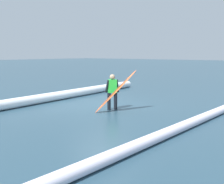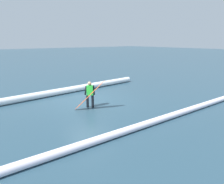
{
  "view_description": "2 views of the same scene",
  "coord_description": "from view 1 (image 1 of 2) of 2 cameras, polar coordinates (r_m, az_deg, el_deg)",
  "views": [
    {
      "loc": [
        8.47,
        7.53,
        2.27
      ],
      "look_at": [
        0.96,
        1.39,
        0.83
      ],
      "focal_mm": 41.74,
      "sensor_mm": 36.0,
      "label": 1
    },
    {
      "loc": [
        5.49,
        9.46,
        3.56
      ],
      "look_at": [
        -0.05,
        2.32,
        1.09
      ],
      "focal_mm": 30.36,
      "sensor_mm": 36.0,
      "label": 2
    }
  ],
  "objects": [
    {
      "name": "wave_crest_foreground",
      "position": [
        12.28,
        -15.96,
        -1.53
      ],
      "size": [
        14.87,
        1.0,
        0.42
      ],
      "primitive_type": "cylinder",
      "rotation": [
        0.0,
        1.57,
        0.04
      ],
      "color": "white",
      "rests_on": "ground_plane"
    },
    {
      "name": "wave_crest_midground",
      "position": [
        9.96,
        21.14,
        -4.46
      ],
      "size": [
        18.07,
        1.41,
        0.28
      ],
      "primitive_type": "cylinder",
      "rotation": [
        0.0,
        1.57,
        -0.06
      ],
      "color": "white",
      "rests_on": "ground_plane"
    },
    {
      "name": "surfboard",
      "position": [
        10.09,
        0.86,
        0.16
      ],
      "size": [
        1.48,
        1.27,
        1.66
      ],
      "color": "#E55926",
      "rests_on": "ground_plane"
    },
    {
      "name": "surfer",
      "position": [
        10.52,
        0.07,
        0.45
      ],
      "size": [
        0.45,
        0.42,
        1.44
      ],
      "rotation": [
        0.0,
        0.0,
        5.71
      ],
      "color": "black",
      "rests_on": "ground_plane"
    },
    {
      "name": "ground_plane",
      "position": [
        11.56,
        -2.33,
        -2.89
      ],
      "size": [
        162.68,
        162.68,
        0.0
      ],
      "primitive_type": "plane",
      "color": "#294757"
    }
  ]
}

